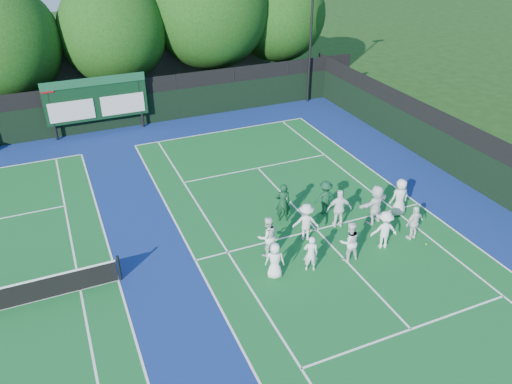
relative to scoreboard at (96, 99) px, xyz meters
name	(u,v)px	position (x,y,z in m)	size (l,w,h in m)	color
ground	(328,242)	(7.01, -15.59, -2.19)	(120.00, 120.00, 0.00)	#16390F
court_apron	(183,264)	(1.01, -14.59, -2.19)	(34.00, 32.00, 0.01)	navy
near_court	(316,230)	(7.01, -14.59, -2.18)	(11.05, 23.85, 0.01)	#135D25
back_fence	(114,108)	(1.01, 0.41, -0.83)	(34.00, 0.08, 3.00)	black
divider_fence_right	(481,165)	(16.01, -14.59, -0.83)	(0.08, 32.00, 3.00)	black
scoreboard	(96,99)	(0.00, 0.00, 0.00)	(6.00, 0.21, 3.55)	black
clubhouse	(148,59)	(5.01, 8.41, -0.19)	(18.00, 6.00, 4.00)	slate
light_pole_right	(312,10)	(14.51, 0.11, 4.11)	(1.20, 0.30, 10.12)	black
tree_b	(2,46)	(-4.53, 3.99, 2.72)	(7.23, 7.23, 8.72)	black
tree_c	(115,33)	(2.20, 3.99, 2.87)	(6.90, 6.90, 8.69)	black
tree_d	(211,11)	(8.80, 3.99, 3.82)	(8.22, 8.22, 10.33)	black
tree_e	(280,16)	(14.06, 3.99, 3.06)	(6.74, 6.74, 8.80)	black
tennis_ball_0	(311,230)	(6.76, -14.52, -2.16)	(0.07, 0.07, 0.07)	#BBCF18
tennis_ball_1	(342,186)	(10.07, -11.72, -2.16)	(0.07, 0.07, 0.07)	#BBCF18
tennis_ball_2	(426,244)	(10.67, -17.36, -2.16)	(0.07, 0.07, 0.07)	#BBCF18
tennis_ball_5	(372,215)	(9.93, -14.57, -2.16)	(0.07, 0.07, 0.07)	#BBCF18
player_front_0	(275,261)	(4.00, -16.71, -1.44)	(0.74, 0.48, 1.51)	white
player_front_1	(311,254)	(5.43, -16.88, -1.42)	(0.56, 0.37, 1.54)	white
player_front_2	(349,241)	(7.13, -16.89, -1.33)	(0.84, 0.65, 1.72)	white
player_front_3	(384,230)	(8.90, -16.73, -1.35)	(1.08, 0.62, 1.68)	white
player_front_4	(414,223)	(10.41, -16.73, -1.41)	(0.92, 0.38, 1.57)	white
player_back_0	(267,236)	(4.32, -15.33, -1.32)	(0.85, 0.66, 1.74)	white
player_back_1	(306,222)	(6.24, -14.98, -1.35)	(1.09, 0.63, 1.69)	silver
player_back_2	(339,209)	(8.02, -14.70, -1.29)	(1.05, 0.44, 1.80)	white
player_back_3	(376,204)	(9.66, -15.03, -1.27)	(1.70, 0.54, 1.83)	white
player_back_4	(400,197)	(11.04, -14.91, -1.30)	(0.87, 0.57, 1.78)	silver
coach_left	(283,203)	(5.99, -13.31, -1.27)	(0.67, 0.44, 1.84)	#0E361D
coach_right	(325,198)	(8.01, -13.52, -1.37)	(1.06, 0.61, 1.64)	#103D23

